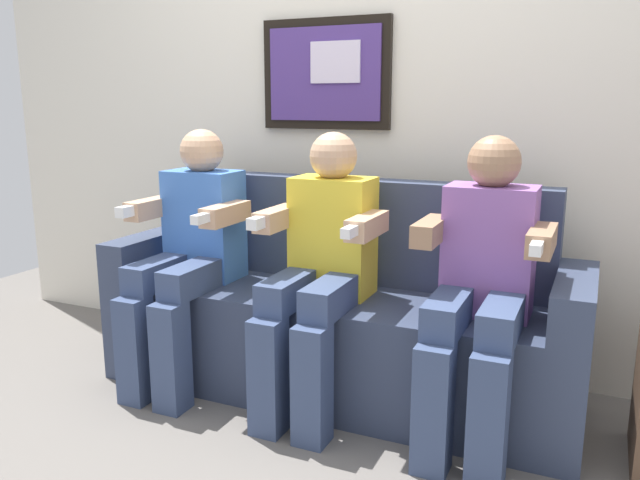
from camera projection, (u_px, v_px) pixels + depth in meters
name	position (u px, v px, depth m)	size (l,w,h in m)	color
ground_plane	(304.00, 422.00, 2.48)	(5.72, 5.72, 0.00)	#66605B
back_wall_assembly	(374.00, 85.00, 2.88)	(4.40, 0.10, 2.60)	silver
couch	(337.00, 321.00, 2.70)	(2.00, 0.58, 0.90)	#333D56
person_on_left	(189.00, 248.00, 2.74)	(0.46, 0.56, 1.11)	#3F72CC
person_in_middle	(321.00, 263.00, 2.49)	(0.46, 0.56, 1.11)	yellow
person_on_right	(482.00, 281.00, 2.24)	(0.46, 0.56, 1.11)	#8C59A5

